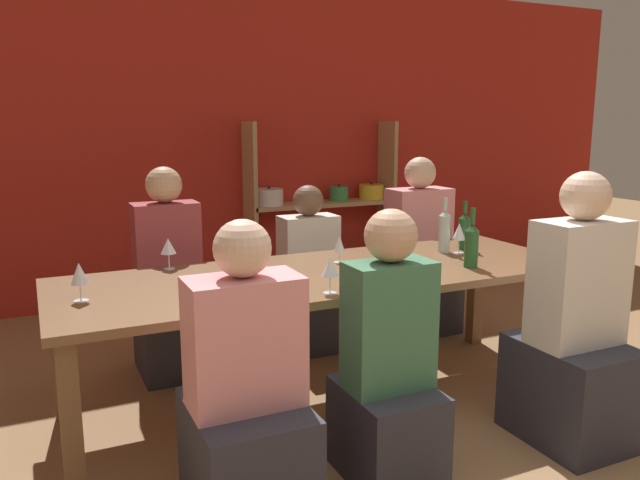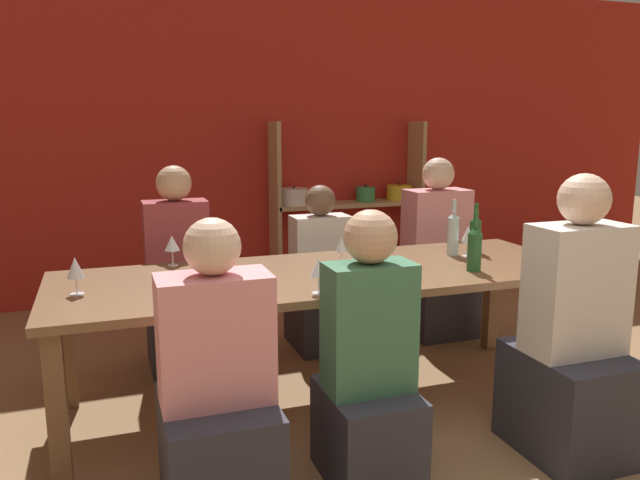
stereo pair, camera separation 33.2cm
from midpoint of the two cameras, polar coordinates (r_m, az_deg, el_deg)
name	(u,v)px [view 1 (the left image)]	position (r m, az deg, el deg)	size (l,w,h in m)	color
wall_back_red	(216,139)	(5.46, -11.27, 9.04)	(8.80, 0.06, 2.70)	red
shelf_unit	(322,229)	(5.65, -1.51, 0.99)	(1.39, 0.30, 1.50)	tan
dining_table	(328,285)	(3.28, -2.16, -4.13)	(2.78, 0.96, 0.73)	brown
wine_bottle_green	(444,230)	(3.76, 8.85, 0.86)	(0.07, 0.07, 0.33)	#B2C6C1
wine_bottle_dark	(464,230)	(3.87, 10.68, 0.85)	(0.07, 0.07, 0.30)	#1E4C23
wine_bottle_amber	(471,245)	(3.39, 10.99, -0.45)	(0.07, 0.07, 0.32)	#1E4C23
wine_glass_white_a	(238,277)	(2.69, -11.06, -3.38)	(0.07, 0.07, 0.18)	white
wine_glass_empty_a	(79,274)	(2.96, -24.21, -2.91)	(0.08, 0.08, 0.17)	white
wine_glass_white_b	(339,245)	(3.44, -0.97, -0.48)	(0.06, 0.06, 0.15)	white
wine_glass_white_c	(330,268)	(2.83, -2.45, -2.61)	(0.08, 0.08, 0.17)	white
wine_glass_red_a	(459,232)	(3.74, 10.15, 0.67)	(0.08, 0.08, 0.18)	white
wine_glass_empty_b	(168,247)	(3.43, -16.43, -0.61)	(0.08, 0.08, 0.17)	white
person_near_a	(573,345)	(3.13, 19.37, -9.10)	(0.43, 0.53, 1.29)	#2D2D38
person_far_a	(417,267)	(4.57, 6.84, -2.48)	(0.44, 0.55, 1.25)	#2D2D38
person_near_b	(246,417)	(2.44, -10.79, -15.67)	(0.41, 0.52, 1.17)	#2D2D38
person_far_b	(169,298)	(3.88, -16.05, -5.16)	(0.38, 0.47, 1.25)	#2D2D38
person_near_c	(388,380)	(2.68, 2.60, -12.71)	(0.36, 0.45, 1.16)	#2D2D38
person_far_c	(309,288)	(4.18, -3.34, -4.47)	(0.38, 0.47, 1.09)	#2D2D38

